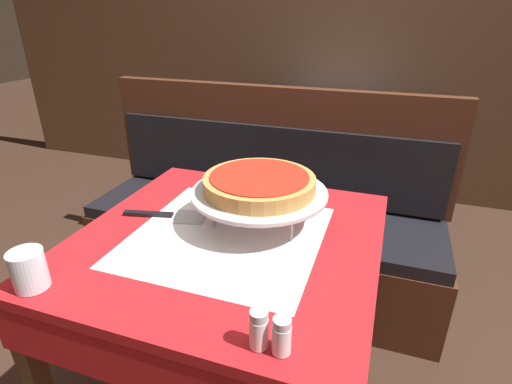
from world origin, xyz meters
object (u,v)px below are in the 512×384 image
object	(u,v)px
dining_table_front	(228,264)
pizza_server	(168,215)
deep_dish_pizza	(259,183)
water_glass_near	(29,270)
booth_bench	(262,233)
pizza_pan_stand	(259,194)
salt_shaker	(259,329)
condiment_caddy	(316,106)
pepper_shaker	(282,336)
dining_table_rear	(328,125)

from	to	relation	value
dining_table_front	pizza_server	distance (m)	0.25
deep_dish_pizza	water_glass_near	bearing A→B (deg)	-130.68
dining_table_front	booth_bench	bearing A→B (deg)	100.52
pizza_pan_stand	salt_shaker	bearing A→B (deg)	-71.37
pizza_pan_stand	deep_dish_pizza	xyz separation A→B (m)	(-0.00, 0.00, 0.03)
booth_bench	condiment_caddy	size ratio (longest dim) A/B	11.85
dining_table_front	pepper_shaker	bearing A→B (deg)	-53.89
salt_shaker	pepper_shaker	distance (m)	0.05
deep_dish_pizza	condiment_caddy	xyz separation A→B (m)	(-0.13, 1.52, -0.10)
dining_table_rear	condiment_caddy	xyz separation A→B (m)	(-0.07, -0.08, 0.14)
dining_table_rear	booth_bench	distance (m)	1.01
pizza_server	booth_bench	bearing A→B (deg)	83.75
booth_bench	condiment_caddy	bearing A→B (deg)	84.75
pizza_server	pepper_shaker	size ratio (longest dim) A/B	3.38
deep_dish_pizza	pepper_shaker	xyz separation A→B (m)	(0.20, -0.47, -0.09)
condiment_caddy	deep_dish_pizza	bearing A→B (deg)	-85.23
pizza_server	water_glass_near	distance (m)	0.43
dining_table_rear	pepper_shaker	size ratio (longest dim) A/B	9.35
booth_bench	pizza_server	bearing A→B (deg)	-96.25
dining_table_rear	condiment_caddy	size ratio (longest dim) A/B	5.04
dining_table_rear	pizza_pan_stand	world-z (taller)	pizza_pan_stand
pepper_shaker	booth_bench	bearing A→B (deg)	109.89
condiment_caddy	salt_shaker	bearing A→B (deg)	-81.85
condiment_caddy	dining_table_rear	bearing A→B (deg)	48.22
booth_bench	deep_dish_pizza	size ratio (longest dim) A/B	5.28
booth_bench	salt_shaker	bearing A→B (deg)	-72.18
pizza_server	water_glass_near	bearing A→B (deg)	-106.34
dining_table_front	dining_table_rear	size ratio (longest dim) A/B	1.15
booth_bench	deep_dish_pizza	bearing A→B (deg)	-72.75
dining_table_front	salt_shaker	world-z (taller)	salt_shaker
dining_table_front	pepper_shaker	xyz separation A→B (m)	(0.27, -0.37, 0.14)
salt_shaker	deep_dish_pizza	bearing A→B (deg)	108.63
pizza_server	pepper_shaker	xyz separation A→B (m)	(0.49, -0.41, 0.04)
pizza_server	salt_shaker	bearing A→B (deg)	-42.78
pepper_shaker	deep_dish_pizza	bearing A→B (deg)	113.47
water_glass_near	dining_table_front	bearing A→B (deg)	47.19
pizza_pan_stand	condiment_caddy	bearing A→B (deg)	94.77
dining_table_front	dining_table_rear	xyz separation A→B (m)	(0.01, 1.70, -0.01)
booth_bench	deep_dish_pizza	distance (m)	0.90
dining_table_front	water_glass_near	world-z (taller)	water_glass_near
booth_bench	pepper_shaker	size ratio (longest dim) A/B	22.00
pepper_shaker	condiment_caddy	xyz separation A→B (m)	(-0.33, 1.99, -0.01)
booth_bench	pizza_server	size ratio (longest dim) A/B	6.50
condiment_caddy	pepper_shaker	bearing A→B (deg)	-80.57
deep_dish_pizza	salt_shaker	world-z (taller)	deep_dish_pizza
booth_bench	pizza_pan_stand	size ratio (longest dim) A/B	4.31
booth_bench	water_glass_near	distance (m)	1.25
dining_table_front	dining_table_rear	bearing A→B (deg)	89.70
booth_bench	water_glass_near	xyz separation A→B (m)	(-0.20, -1.13, 0.50)
dining_table_front	booth_bench	size ratio (longest dim) A/B	0.49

